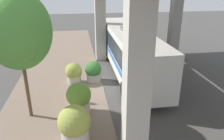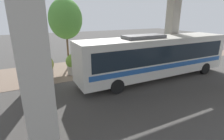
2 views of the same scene
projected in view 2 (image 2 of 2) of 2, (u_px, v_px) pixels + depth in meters
The scene contains 9 objects.
ground_plane at pixel (110, 75), 15.28m from camera, with size 80.00×80.00×0.00m, color #474442.
sidewalk_strip at pixel (97, 66), 17.82m from camera, with size 6.00×40.00×0.02m.
bus at pixel (156, 55), 13.95m from camera, with size 2.74×12.99×3.58m.
fire_hydrant at pixel (87, 67), 15.96m from camera, with size 0.51×0.25×0.93m.
planter_front at pixel (74, 64), 15.21m from camera, with size 1.33×1.33×1.80m.
planter_middle at pixel (113, 60), 17.27m from camera, with size 1.18×1.18×1.48m.
planter_back at pixel (45, 67), 14.38m from camera, with size 1.44×1.44×1.84m.
planter_extra at pixel (121, 63), 16.14m from camera, with size 1.18×1.18×1.49m.
street_tree_near at pixel (65, 19), 16.35m from camera, with size 3.12×3.12×6.49m.
Camera 2 is at (12.94, -6.40, 5.03)m, focal length 28.00 mm.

